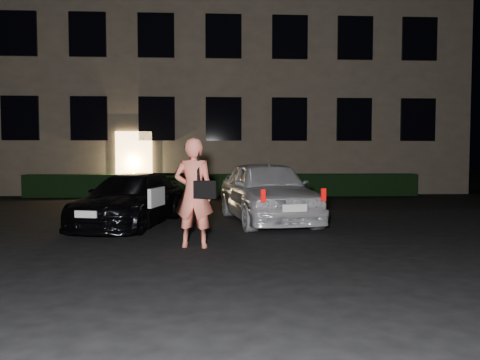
{
  "coord_description": "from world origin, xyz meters",
  "views": [
    {
      "loc": [
        -0.36,
        -7.49,
        1.57
      ],
      "look_at": [
        0.16,
        2.0,
        1.07
      ],
      "focal_mm": 35.0,
      "sensor_mm": 36.0,
      "label": 1
    }
  ],
  "objects": [
    {
      "name": "hedge",
      "position": [
        0.0,
        10.5,
        0.42
      ],
      "size": [
        15.0,
        0.7,
        0.85
      ],
      "primitive_type": "cube",
      "color": "black",
      "rests_on": "ground"
    },
    {
      "name": "sedan",
      "position": [
        -2.23,
        3.07,
        0.58
      ],
      "size": [
        2.46,
        4.23,
        1.15
      ],
      "rotation": [
        0.0,
        0.0,
        -0.23
      ],
      "color": "black",
      "rests_on": "ground"
    },
    {
      "name": "building",
      "position": [
        -0.0,
        14.99,
        6.0
      ],
      "size": [
        20.0,
        8.11,
        12.0
      ],
      "color": "brown",
      "rests_on": "ground"
    },
    {
      "name": "ground",
      "position": [
        0.0,
        0.0,
        0.0
      ],
      "size": [
        80.0,
        80.0,
        0.0
      ],
      "primitive_type": "plane",
      "color": "black",
      "rests_on": "ground"
    },
    {
      "name": "hatch",
      "position": [
        0.87,
        3.48,
        0.73
      ],
      "size": [
        2.35,
        4.51,
        1.47
      ],
      "rotation": [
        0.0,
        0.0,
        0.15
      ],
      "color": "silver",
      "rests_on": "ground"
    },
    {
      "name": "man",
      "position": [
        -0.71,
        0.46,
        0.94
      ],
      "size": [
        0.78,
        0.56,
        1.86
      ],
      "rotation": [
        0.0,
        0.0,
        2.96
      ],
      "color": "#FF7962",
      "rests_on": "ground"
    }
  ]
}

